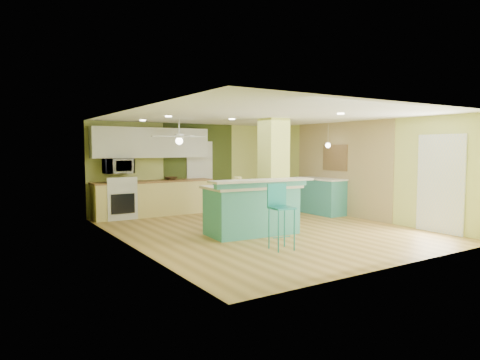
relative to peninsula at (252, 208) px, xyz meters
name	(u,v)px	position (x,y,z in m)	size (l,w,h in m)	color
floor	(263,230)	(0.49, 0.28, -0.55)	(6.00, 7.00, 0.01)	olive
ceiling	(264,116)	(0.49, 0.28, 1.96)	(6.00, 7.00, 0.01)	white
wall_back	(193,167)	(0.49, 3.78, 0.70)	(6.00, 0.01, 2.50)	#CCD572
wall_front	(399,185)	(0.49, -3.23, 0.70)	(6.00, 0.01, 2.50)	#CCD572
wall_left	(129,179)	(-2.51, 0.28, 0.70)	(0.01, 7.00, 2.50)	#CCD572
wall_right	(358,170)	(3.50, 0.28, 0.70)	(0.01, 7.00, 2.50)	#CCD572
wood_panel	(341,169)	(3.48, 0.88, 0.70)	(0.02, 3.40, 2.50)	#977F56
olive_accent	(199,167)	(0.69, 3.77, 0.70)	(2.20, 0.02, 2.50)	#3F4D1F
interior_door	(200,176)	(0.69, 3.74, 0.45)	(0.82, 0.05, 2.00)	white
french_door	(440,184)	(3.46, -2.02, 0.50)	(0.04, 1.08, 2.10)	white
column	(273,172)	(1.14, 0.78, 0.70)	(0.55, 0.55, 2.50)	#D3DE67
kitchen_run	(154,198)	(-0.81, 3.48, -0.08)	(3.25, 0.63, 0.94)	#F1DC7E
stove	(119,201)	(-1.76, 3.47, -0.09)	(0.76, 0.66, 1.08)	white
upper_cabinets	(152,143)	(-0.81, 3.60, 1.40)	(3.20, 0.34, 0.80)	white
microwave	(118,166)	(-1.76, 3.48, 0.80)	(0.70, 0.48, 0.39)	white
ceiling_fan	(179,137)	(-0.61, 2.28, 1.53)	(1.41, 1.41, 0.61)	silver
pendant_lamp	(328,145)	(3.14, 1.03, 1.34)	(0.14, 0.14, 0.69)	silver
wall_decor	(335,158)	(3.46, 1.08, 1.00)	(0.03, 0.90, 0.70)	brown
peninsula	(252,208)	(0.00, 0.00, 0.00)	(2.24, 1.32, 1.18)	teal
bar_stool	(280,205)	(-0.32, -1.35, 0.24)	(0.43, 0.43, 1.17)	#1C7B7E
side_counter	(320,196)	(3.19, 1.35, -0.05)	(0.65, 1.53, 0.98)	teal
fruit_bowl	(171,178)	(-0.32, 3.48, 0.43)	(0.34, 0.34, 0.08)	#3A2817
canister	(238,181)	(-0.25, 0.17, 0.57)	(0.16, 0.16, 0.18)	yellow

